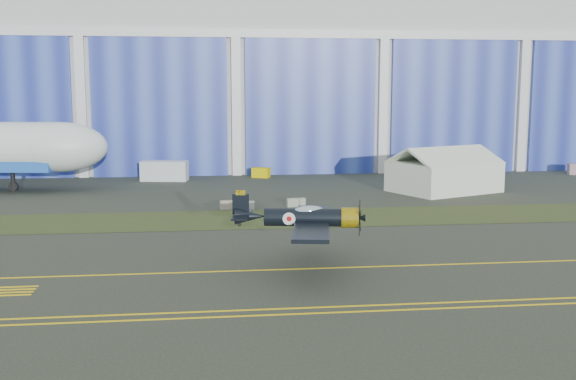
{
  "coord_description": "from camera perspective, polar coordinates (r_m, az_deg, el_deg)",
  "views": [
    {
      "loc": [
        -4.19,
        -50.04,
        12.15
      ],
      "look_at": [
        2.25,
        4.05,
        4.24
      ],
      "focal_mm": 42.0,
      "sensor_mm": 36.0,
      "label": 1
    }
  ],
  "objects": [
    {
      "name": "grass_median",
      "position": [
        65.32,
        -3.0,
        -2.45
      ],
      "size": [
        260.0,
        10.0,
        0.02
      ],
      "primitive_type": "cube",
      "color": "#475128",
      "rests_on": "ground"
    },
    {
      "name": "tug",
      "position": [
        97.04,
        -2.31,
        1.48
      ],
      "size": [
        2.81,
        2.32,
        1.41
      ],
      "primitive_type": "cube",
      "rotation": [
        0.0,
        0.0,
        -0.39
      ],
      "color": "#E0CE00",
      "rests_on": "ground"
    },
    {
      "name": "barrier_b",
      "position": [
        70.52,
        -3.68,
        -1.31
      ],
      "size": [
        2.07,
        0.89,
        0.9
      ],
      "primitive_type": "cube",
      "rotation": [
        0.0,
        0.0,
        -0.15
      ],
      "color": "gray",
      "rests_on": "ground"
    },
    {
      "name": "barrier_c",
      "position": [
        72.26,
        0.68,
        -1.06
      ],
      "size": [
        2.07,
        0.91,
        0.9
      ],
      "primitive_type": "cube",
      "rotation": [
        0.0,
        0.0,
        0.16
      ],
      "color": "gray",
      "rests_on": "ground"
    },
    {
      "name": "edge_line_far",
      "position": [
        38.74,
        -0.24,
        -10.01
      ],
      "size": [
        80.0,
        0.2,
        0.02
      ],
      "primitive_type": "cube",
      "color": "yellow",
      "rests_on": "ground"
    },
    {
      "name": "tent",
      "position": [
        85.13,
        13.09,
        1.75
      ],
      "size": [
        14.65,
        12.98,
        5.63
      ],
      "rotation": [
        0.0,
        0.0,
        0.41
      ],
      "color": "white",
      "rests_on": "ground"
    },
    {
      "name": "hangar",
      "position": [
        121.93,
        -4.88,
        9.55
      ],
      "size": [
        220.0,
        45.7,
        30.0
      ],
      "color": "silver",
      "rests_on": "ground"
    },
    {
      "name": "edge_line_near",
      "position": [
        37.79,
        -0.07,
        -10.48
      ],
      "size": [
        80.0,
        0.2,
        0.02
      ],
      "primitive_type": "cube",
      "color": "yellow",
      "rests_on": "ground"
    },
    {
      "name": "shipping_container",
      "position": [
        94.93,
        -10.41,
        1.61
      ],
      "size": [
        6.67,
        3.51,
        2.75
      ],
      "primitive_type": "cube",
      "rotation": [
        0.0,
        0.0,
        -0.16
      ],
      "color": "silver",
      "rests_on": "ground"
    },
    {
      "name": "ground",
      "position": [
        51.67,
        -1.96,
        -5.35
      ],
      "size": [
        260.0,
        260.0,
        0.0
      ],
      "primitive_type": "plane",
      "color": "#343A2D",
      "rests_on": "ground"
    },
    {
      "name": "warbird",
      "position": [
        46.34,
        1.32,
        -2.32
      ],
      "size": [
        12.14,
        13.87,
        3.66
      ],
      "rotation": [
        0.0,
        0.0,
        -0.17
      ],
      "color": "black",
      "rests_on": "ground"
    },
    {
      "name": "taxiway_centreline",
      "position": [
        46.84,
        -1.44,
        -6.77
      ],
      "size": [
        200.0,
        0.2,
        0.02
      ],
      "primitive_type": "cube",
      "color": "yellow",
      "rests_on": "ground"
    },
    {
      "name": "barrier_a",
      "position": [
        71.02,
        -4.97,
        -1.26
      ],
      "size": [
        2.06,
        0.87,
        0.9
      ],
      "primitive_type": "cube",
      "rotation": [
        0.0,
        0.0,
        0.14
      ],
      "color": "#9C9582",
      "rests_on": "ground"
    }
  ]
}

